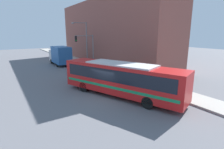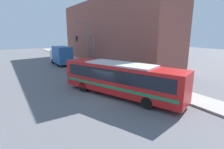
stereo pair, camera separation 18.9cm
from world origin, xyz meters
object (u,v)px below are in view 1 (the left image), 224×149
object	(u,v)px
city_bus	(121,77)
delivery_truck	(60,55)
fire_hydrant	(134,78)
street_lamp	(85,40)
traffic_light_pole	(87,45)

from	to	relation	value
city_bus	delivery_truck	world-z (taller)	delivery_truck
delivery_truck	fire_hydrant	world-z (taller)	delivery_truck
delivery_truck	street_lamp	xyz separation A→B (m)	(3.78, -2.83, 2.78)
city_bus	street_lamp	size ratio (longest dim) A/B	1.62
fire_hydrant	traffic_light_pole	distance (m)	11.64
fire_hydrant	traffic_light_pole	size ratio (longest dim) A/B	0.12
delivery_truck	street_lamp	world-z (taller)	street_lamp
city_bus	traffic_light_pole	xyz separation A→B (m)	(3.25, 14.12, 2.01)
traffic_light_pole	city_bus	bearing A→B (deg)	-102.97
city_bus	street_lamp	world-z (taller)	street_lamp
city_bus	fire_hydrant	xyz separation A→B (m)	(4.22, 3.01, -1.32)
fire_hydrant	traffic_light_pole	world-z (taller)	traffic_light_pole
street_lamp	traffic_light_pole	bearing A→B (deg)	-107.35
delivery_truck	fire_hydrant	size ratio (longest dim) A/B	10.45
city_bus	delivery_truck	bearing A→B (deg)	68.04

